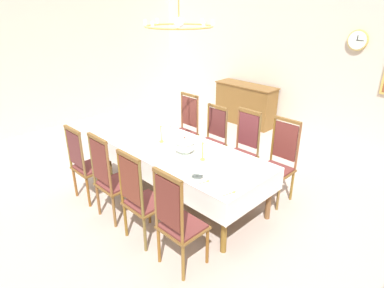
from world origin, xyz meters
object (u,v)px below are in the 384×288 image
Objects in this scene: chair_south_a at (86,163)px; bowl_far_right at (181,169)px; bowl_far_left at (141,151)px; chandelier at (179,25)px; bowl_near_right at (222,187)px; chair_north_d at (279,161)px; chair_south_b at (111,178)px; spoon_secondary at (232,193)px; soup_tureen at (185,145)px; candlestick_east at (203,150)px; candlestick_west at (161,133)px; chair_north_c at (243,148)px; mounted_clock at (358,40)px; dining_table at (181,155)px; spoon_primary at (206,181)px; chair_south_c at (141,197)px; chair_north_a at (185,127)px; sideboard at (245,104)px; chair_north_b at (212,139)px; chair_south_d at (178,221)px; bowl_near_left at (197,177)px.

bowl_far_right is (1.34, 0.57, 0.20)m from chair_south_a.
bowl_far_left is 1.70m from chandelier.
chair_north_d is at bearing 93.64° from bowl_near_right.
chair_south_b is 6.82× the size of spoon_secondary.
candlestick_east is (0.33, 0.00, 0.03)m from soup_tureen.
chair_north_d reaches higher than candlestick_east.
candlestick_west is at bearing 155.13° from bowl_far_right.
chair_south_a is 2.30m from chair_north_c.
bowl_far_left is 0.54× the size of mounted_clock.
chair_north_d reaches higher than dining_table.
bowl_near_right is at bearing -154.10° from spoon_secondary.
chair_south_b is at bearing 56.93° from chair_north_d.
spoon_primary is at bearing 1.30° from bowl_far_right.
mounted_clock is (0.49, 4.41, 1.42)m from chair_south_c.
bowl_far_right is 1.71m from chandelier.
mounted_clock is (0.01, 3.83, 1.25)m from spoon_primary.
spoon_secondary is at bearing -17.64° from soup_tureen.
chair_north_a reaches higher than sideboard.
dining_table is at bearing 106.30° from chair_north_b.
candlestick_west is (0.51, 0.96, 0.33)m from chair_south_a.
chair_north_b is at bearing 135.05° from bowl_near_right.
candlestick_east is 2.04× the size of spoon_secondary.
chair_south_c is 3.29× the size of candlestick_east.
mounted_clock is at bearing 75.81° from chair_south_b.
spoon_secondary is (0.22, 0.61, 0.16)m from chair_south_d.
chair_north_d is 3.38× the size of mounted_clock.
dining_table is 0.47m from candlestick_east.
bowl_far_right is 4.05m from mounted_clock.
bowl_near_right reaches higher than bowl_far_right.
spoon_primary and spoon_secondary have the same top height.
chair_north_a reaches higher than bowl_far_left.
bowl_near_left is 1.80m from chandelier.
chair_north_d reaches higher than chair_south_d.
sideboard is (-0.35, 4.16, -0.12)m from chair_south_a.
chandelier is (-1.06, 0.38, 1.61)m from bowl_near_right.
bowl_far_right is (-0.63, -0.01, -0.00)m from bowl_near_right.
candlestick_east reaches higher than spoon_secondary.
chair_north_a is 1.13m from candlestick_west.
soup_tureen is at bearing 43.71° from chair_south_a.
chair_south_b is 1.02× the size of chair_north_c.
candlestick_east is at bearing 125.92° from chair_north_b.
chair_south_c is at bearing -70.19° from chandelier.
chair_south_d is 1.00× the size of chair_north_d.
candlestick_west is (-0.76, -0.96, 0.31)m from chair_north_c.
chair_south_b is at bearing -104.19° from mounted_clock.
chair_south_b is 3.39× the size of mounted_clock.
soup_tureen reaches higher than sideboard.
sideboard is (-1.35, 3.21, -0.40)m from soup_tureen.
mounted_clock is at bearing 76.37° from dining_table.
chair_south_c reaches higher than chair_north_c.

